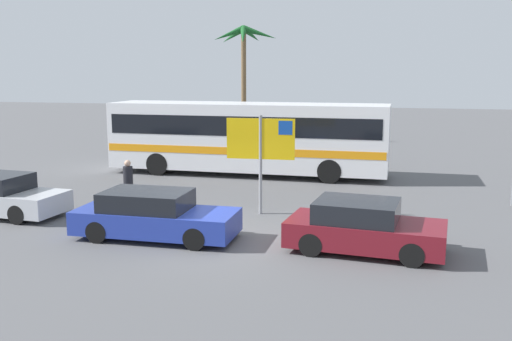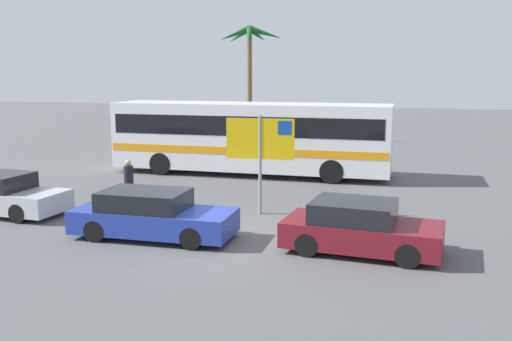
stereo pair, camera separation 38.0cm
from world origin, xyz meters
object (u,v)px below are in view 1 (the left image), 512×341
pedestrian_by_bus (128,180)px  ferry_sign (262,143)px  car_maroon (363,227)px  bus_front_coach (247,135)px  car_blue (154,216)px

pedestrian_by_bus → ferry_sign: bearing=-34.9°
car_maroon → pedestrian_by_bus: pedestrian_by_bus is taller
bus_front_coach → ferry_sign: 7.30m
pedestrian_by_bus → car_blue: bearing=-92.4°
ferry_sign → car_maroon: (3.44, -3.20, -1.69)m
ferry_sign → car_maroon: 4.99m
ferry_sign → car_blue: bearing=-126.6°
ferry_sign → pedestrian_by_bus: ferry_sign is taller
bus_front_coach → car_blue: 10.35m
bus_front_coach → car_maroon: (5.77, -10.09, -1.15)m
car_maroon → pedestrian_by_bus: bearing=165.4°
pedestrian_by_bus → car_maroon: bearing=-58.9°
car_maroon → car_blue: (-5.69, -0.20, 0.00)m
bus_front_coach → pedestrian_by_bus: bearing=-107.0°
car_blue → pedestrian_by_bus: pedestrian_by_bus is taller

